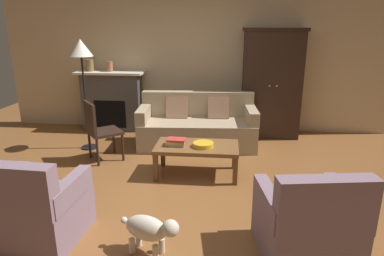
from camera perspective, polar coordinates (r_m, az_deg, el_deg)
name	(u,v)px	position (r m, az deg, el deg)	size (l,w,h in m)	color
ground_plane	(175,185)	(4.39, -2.82, -9.54)	(9.60, 9.60, 0.00)	brown
back_wall	(194,56)	(6.49, 0.41, 12.03)	(7.20, 0.10, 2.80)	beige
fireplace	(112,100)	(6.69, -13.19, 4.54)	(1.26, 0.48, 1.12)	#4C4947
armoire	(271,83)	(6.24, 13.13, 7.29)	(1.06, 0.57, 1.91)	black
couch	(197,127)	(5.69, 0.90, 0.22)	(1.97, 0.97, 0.86)	tan
coffee_table	(197,149)	(4.55, 0.81, -3.54)	(1.10, 0.60, 0.42)	brown
fruit_bowl	(203,145)	(4.47, 1.91, -2.80)	(0.27, 0.27, 0.06)	gold
book_stack	(176,142)	(4.51, -2.75, -2.37)	(0.26, 0.19, 0.09)	gray
mantel_vase_bronze	(90,65)	(6.71, -16.74, 10.02)	(0.14, 0.14, 0.22)	olive
mantel_vase_terracotta	(110,67)	(6.57, -13.62, 9.97)	(0.11, 0.11, 0.18)	#A86042
armchair_near_left	(35,210)	(3.54, -24.74, -12.39)	(0.81, 0.81, 0.88)	gray
armchair_near_right	(308,226)	(3.18, 18.81, -15.20)	(0.88, 0.88, 0.88)	gray
side_chair_wooden	(99,128)	(5.16, -15.36, 0.07)	(0.62, 0.62, 0.90)	black
floor_lamp	(81,55)	(5.58, -18.06, 11.62)	(0.36, 0.36, 1.75)	black
dog	(149,229)	(3.12, -7.14, -16.48)	(0.55, 0.31, 0.39)	beige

